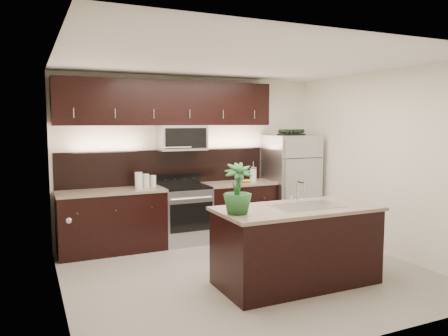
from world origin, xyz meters
The scene contains 12 objects.
ground centered at (0.00, 0.00, 0.00)m, with size 4.50×4.50×0.00m, color gray.
room_walls centered at (-0.11, -0.04, 1.70)m, with size 4.52×4.02×2.71m.
counter_run centered at (-0.46, 1.69, 0.47)m, with size 3.51×0.65×0.94m.
upper_fixtures centered at (-0.43, 1.84, 2.14)m, with size 3.49×0.40×1.66m.
island centered at (0.38, -0.57, 0.47)m, with size 1.96×0.96×0.94m.
sink_faucet centered at (0.53, -0.56, 0.96)m, with size 0.84×0.50×0.28m.
refrigerator centered at (1.72, 1.63, 0.86)m, with size 0.83×0.75×1.72m, color #B2B2B7.
wine_rack centered at (1.72, 1.63, 1.77)m, with size 0.43×0.26×0.10m.
plant centered at (-0.44, -0.62, 1.22)m, with size 0.31×0.31×0.56m, color #215425.
canisters centered at (-0.91, 1.68, 1.05)m, with size 0.36×0.22×0.25m.
french_press centered at (0.97, 1.64, 1.06)m, with size 0.12×0.12×0.34m.
bananas centered at (0.77, 1.61, 0.97)m, with size 0.16×0.13×0.05m, color gold.
Camera 1 is at (-2.55, -4.88, 1.95)m, focal length 35.00 mm.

